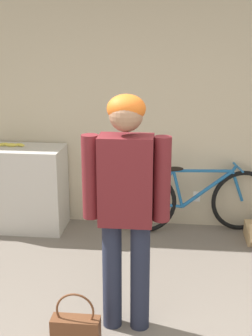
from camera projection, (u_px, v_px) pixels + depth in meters
wall_back at (150, 113)px, 5.19m from camera, size 8.00×0.07×2.60m
side_shelf at (27, 188)px, 5.27m from camera, size 0.85×0.52×0.95m
person at (126, 194)px, 3.31m from camera, size 0.63×0.26×1.78m
bicycle at (194, 200)px, 5.20m from camera, size 1.77×0.49×0.77m
banana at (11, 145)px, 5.19m from camera, size 0.33×0.09×0.04m
handbag at (76, 327)px, 3.40m from camera, size 0.36×0.13×0.39m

